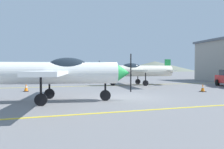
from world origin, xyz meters
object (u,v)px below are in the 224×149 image
object	(u,v)px
traffic_cone_front	(203,88)
airplane_near	(56,72)
traffic_cone_side	(26,88)
airplane_mid	(137,70)

from	to	relation	value
traffic_cone_front	airplane_near	bearing A→B (deg)	-171.42
traffic_cone_front	traffic_cone_side	size ratio (longest dim) A/B	1.00
airplane_near	traffic_cone_side	world-z (taller)	airplane_near
airplane_mid	traffic_cone_front	distance (m)	7.53
airplane_mid	traffic_cone_front	size ratio (longest dim) A/B	15.46
traffic_cone_front	airplane_mid	bearing A→B (deg)	107.32
airplane_mid	traffic_cone_side	size ratio (longest dim) A/B	15.46
airplane_near	airplane_mid	distance (m)	12.07
airplane_near	traffic_cone_side	bearing A→B (deg)	110.05
airplane_near	traffic_cone_front	world-z (taller)	airplane_near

